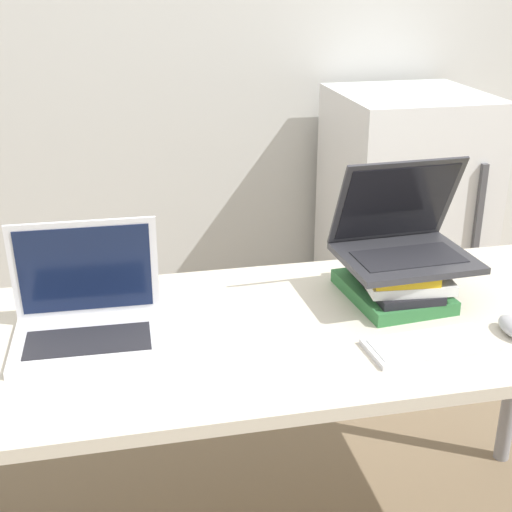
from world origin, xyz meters
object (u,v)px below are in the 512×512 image
at_px(laptop_left, 88,316).
at_px(mini_fridge, 401,221).
at_px(laptop_on_books, 402,239).
at_px(wireless_keyboard, 430,345).
at_px(book_stack, 395,280).

distance_m(laptop_left, mini_fridge, 1.71).
distance_m(laptop_left, laptop_on_books, 0.78).
xyz_separation_m(wireless_keyboard, mini_fridge, (0.52, 1.35, -0.22)).
bearing_deg(laptop_on_books, book_stack, -144.98).
relative_size(laptop_left, wireless_keyboard, 1.15).
bearing_deg(wireless_keyboard, laptop_on_books, 82.28).
bearing_deg(mini_fridge, book_stack, -114.54).
bearing_deg(mini_fridge, laptop_left, -137.74).
distance_m(wireless_keyboard, mini_fridge, 1.46).
bearing_deg(wireless_keyboard, mini_fridge, 69.02).
distance_m(laptop_left, book_stack, 0.75).
xyz_separation_m(laptop_on_books, mini_fridge, (0.48, 1.07, -0.37)).
relative_size(book_stack, laptop_on_books, 0.91).
distance_m(book_stack, mini_fridge, 1.22).
bearing_deg(laptop_left, laptop_on_books, 4.50).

